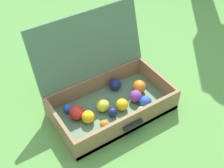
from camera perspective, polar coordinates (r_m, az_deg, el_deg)
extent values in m
plane|color=#569342|center=(1.71, -1.69, -3.75)|extent=(16.00, 16.00, 0.00)
cube|color=#4C7051|center=(1.66, 0.00, -4.76)|extent=(0.62, 0.35, 0.03)
cube|color=olive|center=(1.53, -9.63, -7.91)|extent=(0.02, 0.35, 0.13)
cube|color=olive|center=(1.76, 8.30, 0.41)|extent=(0.02, 0.35, 0.13)
cube|color=olive|center=(1.53, 3.43, -7.26)|extent=(0.59, 0.02, 0.13)
cube|color=olive|center=(1.73, -3.02, -0.16)|extent=(0.59, 0.02, 0.13)
cube|color=#4C7051|center=(1.62, -4.44, 7.14)|extent=(0.62, 0.12, 0.34)
cube|color=black|center=(1.52, 3.91, -7.59)|extent=(0.11, 0.02, 0.02)
sphere|color=#CCDB38|center=(1.62, -1.71, -4.00)|extent=(0.07, 0.07, 0.07)
sphere|color=purple|center=(1.67, 4.41, -2.28)|extent=(0.07, 0.07, 0.07)
sphere|color=yellow|center=(1.57, -4.45, -6.10)|extent=(0.07, 0.07, 0.07)
sphere|color=orange|center=(1.55, -1.43, -7.46)|extent=(0.05, 0.05, 0.05)
sphere|color=navy|center=(1.60, 0.07, -5.22)|extent=(0.05, 0.05, 0.05)
sphere|color=navy|center=(1.74, 0.62, -0.08)|extent=(0.07, 0.07, 0.07)
sphere|color=#D1B784|center=(1.62, 5.45, -4.94)|extent=(0.05, 0.05, 0.05)
sphere|color=blue|center=(1.63, -8.16, -4.48)|extent=(0.05, 0.05, 0.05)
sphere|color=orange|center=(1.72, 5.09, -0.49)|extent=(0.07, 0.07, 0.07)
sphere|color=blue|center=(1.65, 6.23, -3.29)|extent=(0.06, 0.06, 0.06)
sphere|color=yellow|center=(1.63, 1.88, -3.84)|extent=(0.07, 0.07, 0.07)
sphere|color=yellow|center=(1.67, 8.92, -3.56)|extent=(0.04, 0.04, 0.04)
sphere|color=red|center=(1.59, -6.57, -5.26)|extent=(0.08, 0.08, 0.08)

